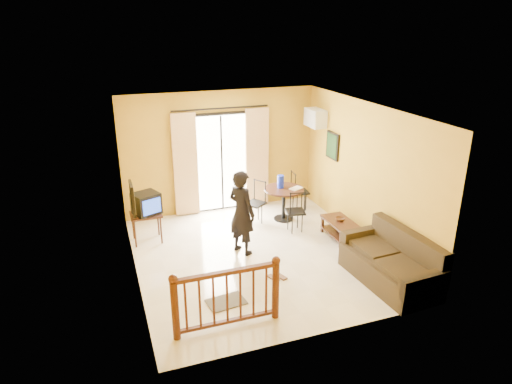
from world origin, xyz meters
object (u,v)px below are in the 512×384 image
object	(u,v)px
television	(146,203)
coffee_table	(340,227)
sofa	(393,264)
dining_table	(284,195)
standing_person	(242,212)

from	to	relation	value
television	coffee_table	bearing A→B (deg)	-39.96
television	sofa	world-z (taller)	television
television	dining_table	bearing A→B (deg)	-20.57
coffee_table	sofa	xyz separation A→B (m)	(0.01, -1.78, 0.08)
sofa	standing_person	world-z (taller)	standing_person
coffee_table	standing_person	distance (m)	2.16
television	coffee_table	world-z (taller)	television
dining_table	coffee_table	world-z (taller)	dining_table
coffee_table	television	bearing A→B (deg)	162.10
sofa	standing_person	size ratio (longest dim) A/B	1.18
dining_table	sofa	world-z (taller)	sofa
coffee_table	sofa	world-z (taller)	sofa
dining_table	standing_person	bearing A→B (deg)	-139.55
television	dining_table	world-z (taller)	television
dining_table	television	bearing A→B (deg)	-178.52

